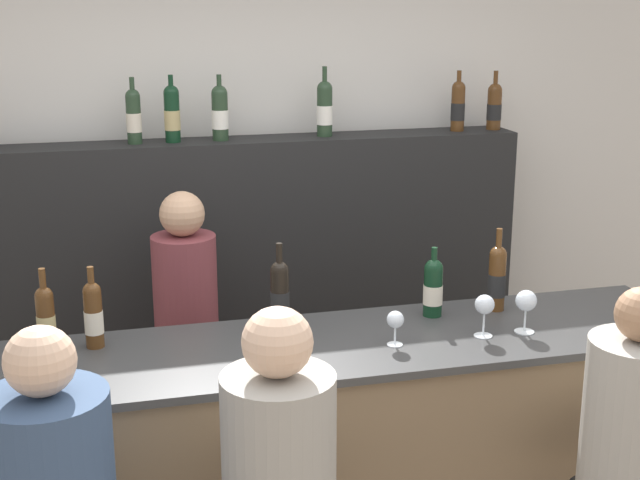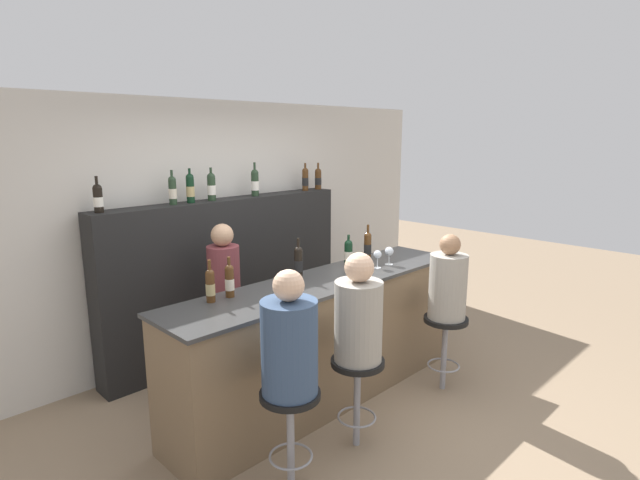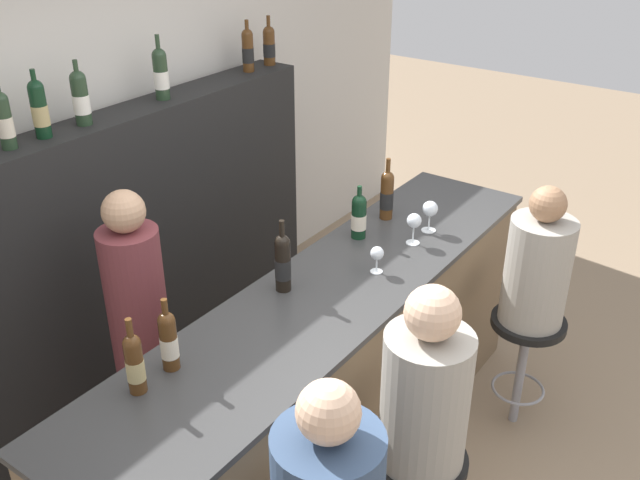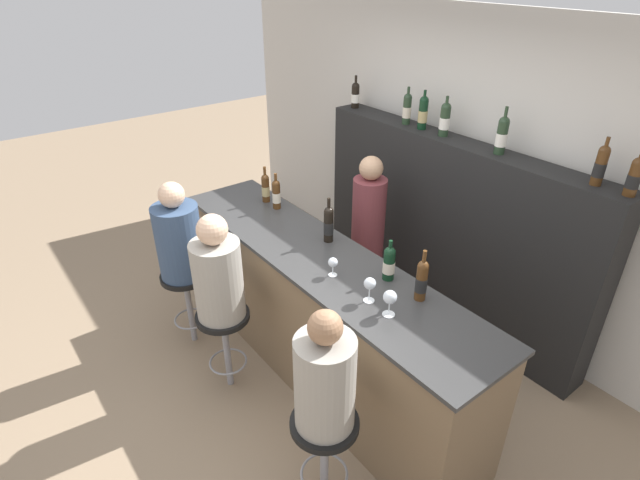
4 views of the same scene
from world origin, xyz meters
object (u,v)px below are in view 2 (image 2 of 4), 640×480
object	(u,v)px
wine_bottle_counter_0	(210,285)
wine_glass_2	(389,252)
wine_bottle_counter_4	(368,246)
bartender	(225,310)
wine_glass_0	(352,265)
guest_seated_right	(448,283)
wine_bottle_backbar_3	(211,187)
guest_seated_middle	(358,315)
wine_bottle_counter_1	(230,280)
wine_bottle_backbar_6	(318,179)
wine_bottle_backbar_0	(98,198)
bar_stool_right	(445,333)
wine_bottle_counter_3	(348,252)
wine_bottle_backbar_1	(173,190)
wine_bottle_backbar_4	(255,182)
bar_stool_middle	(357,378)
wine_glass_1	(378,255)
wine_bottle_counter_2	(298,262)
bar_stool_left	(290,413)
wine_bottle_backbar_5	(305,179)
wine_bottle_backbar_2	(190,188)

from	to	relation	value
wine_bottle_counter_0	wine_glass_2	size ratio (longest dim) A/B	1.86
wine_bottle_counter_4	bartender	xyz separation A→B (m)	(-1.19, 0.67, -0.52)
wine_glass_0	guest_seated_right	world-z (taller)	guest_seated_right
wine_bottle_counter_4	wine_bottle_backbar_3	distance (m)	1.62
wine_bottle_backbar_3	guest_seated_right	xyz separation A→B (m)	(1.04, -2.03, -0.76)
guest_seated_middle	guest_seated_right	world-z (taller)	guest_seated_middle
wine_bottle_counter_1	wine_glass_0	size ratio (longest dim) A/B	2.32
wine_bottle_backbar_6	guest_seated_middle	bearing A→B (deg)	-128.34
wine_bottle_backbar_0	bar_stool_right	distance (m)	3.18
wine_bottle_counter_1	wine_bottle_backbar_3	world-z (taller)	wine_bottle_backbar_3
wine_bottle_counter_3	wine_glass_0	distance (m)	0.36
guest_seated_right	wine_bottle_backbar_3	bearing A→B (deg)	117.19
wine_bottle_counter_3	wine_bottle_backbar_1	distance (m)	1.71
wine_bottle_backbar_1	wine_bottle_backbar_3	bearing A→B (deg)	0.00
wine_bottle_counter_4	bartender	size ratio (longest dim) A/B	0.23
wine_bottle_backbar_1	wine_glass_2	world-z (taller)	wine_bottle_backbar_1
wine_glass_0	wine_glass_2	xyz separation A→B (m)	(0.52, 0.00, 0.03)
guest_seated_middle	bartender	size ratio (longest dim) A/B	0.53
wine_bottle_backbar_4	wine_bottle_counter_4	bearing A→B (deg)	-71.61
wine_bottle_backbar_4	wine_glass_0	size ratio (longest dim) A/B	2.65
wine_bottle_counter_3	wine_bottle_backbar_0	distance (m)	2.20
wine_bottle_backbar_1	wine_glass_0	bearing A→B (deg)	-60.71
bar_stool_middle	guest_seated_right	size ratio (longest dim) A/B	0.91
wine_glass_1	bar_stool_middle	distance (m)	1.25
wine_bottle_backbar_1	wine_bottle_counter_3	bearing A→B (deg)	-48.44
wine_bottle_counter_2	wine_glass_0	distance (m)	0.46
wine_glass_0	bar_stool_left	world-z (taller)	wine_glass_0
wine_bottle_counter_2	guest_seated_right	bearing A→B (deg)	-39.12
wine_bottle_backbar_5	wine_glass_0	bearing A→B (deg)	-119.85
wine_bottle_backbar_4	wine_glass_0	distance (m)	1.59
wine_bottle_backbar_5	wine_bottle_backbar_6	world-z (taller)	wine_bottle_backbar_5
wine_glass_0	wine_glass_2	bearing A→B (deg)	0.00
wine_bottle_backbar_1	wine_bottle_backbar_6	world-z (taller)	wine_bottle_backbar_1
wine_bottle_counter_2	wine_bottle_backbar_6	distance (m)	1.94
guest_seated_middle	bar_stool_left	bearing A→B (deg)	180.00
wine_bottle_backbar_3	wine_bottle_backbar_5	size ratio (longest dim) A/B	1.02
wine_bottle_backbar_5	bar_stool_left	xyz separation A→B (m)	(-2.04, -2.03, -1.22)
wine_bottle_counter_2	wine_glass_2	world-z (taller)	wine_bottle_counter_2
wine_bottle_backbar_1	wine_bottle_backbar_2	size ratio (longest dim) A/B	0.98
wine_bottle_counter_3	wine_bottle_backbar_0	bearing A→B (deg)	145.29
bar_stool_middle	guest_seated_middle	size ratio (longest dim) A/B	0.86
wine_bottle_backbar_4	wine_glass_2	xyz separation A→B (m)	(0.40, -1.47, -0.57)
wine_glass_0	wine_bottle_backbar_5	bearing A→B (deg)	60.15
wine_bottle_backbar_2	wine_bottle_backbar_4	bearing A→B (deg)	0.00
wine_bottle_backbar_3	bar_stool_middle	size ratio (longest dim) A/B	0.47
wine_bottle_backbar_1	guest_seated_right	world-z (taller)	wine_bottle_backbar_1
bar_stool_left	bar_stool_right	size ratio (longest dim) A/B	1.00
wine_bottle_backbar_0	wine_bottle_backbar_1	size ratio (longest dim) A/B	0.95
wine_bottle_backbar_5	wine_bottle_backbar_6	xyz separation A→B (m)	(0.21, 0.00, -0.01)
wine_bottle_backbar_5	wine_bottle_counter_2	bearing A→B (deg)	-135.18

